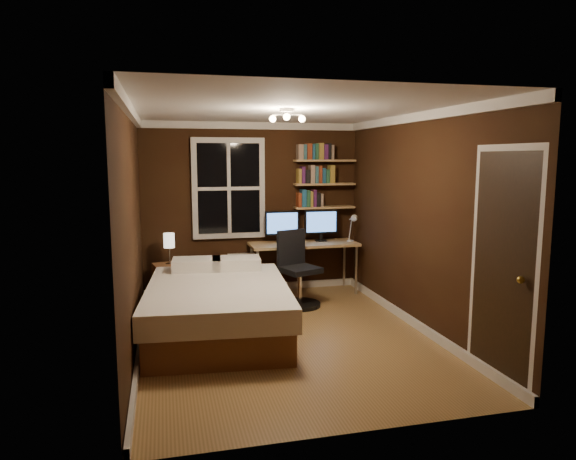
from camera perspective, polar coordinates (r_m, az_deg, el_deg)
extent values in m
plane|color=olive|center=(5.88, -0.33, -11.76)|extent=(4.20, 4.20, 0.00)
cube|color=black|center=(7.63, -3.99, 2.43)|extent=(3.20, 0.04, 2.50)
cube|color=black|center=(5.45, -16.95, -0.16)|extent=(0.04, 4.20, 2.50)
cube|color=black|center=(6.15, 14.31, 0.85)|extent=(0.04, 4.20, 2.50)
cube|color=white|center=(5.56, -0.35, 13.27)|extent=(3.20, 4.20, 0.02)
cube|color=silver|center=(7.52, -6.61, 4.61)|extent=(1.06, 0.06, 1.46)
sphere|color=gold|center=(4.64, 24.44, -5.07)|extent=(0.06, 0.06, 0.06)
cube|color=tan|center=(7.77, 4.04, 2.53)|extent=(0.92, 0.22, 0.03)
cube|color=tan|center=(7.74, 4.06, 5.11)|extent=(0.92, 0.22, 0.03)
cube|color=tan|center=(7.74, 4.09, 7.70)|extent=(0.92, 0.22, 0.03)
cube|color=brown|center=(5.94, -7.76, -9.96)|extent=(1.64, 2.20, 0.33)
cube|color=white|center=(5.85, -7.81, -7.24)|extent=(1.73, 2.27, 0.25)
cube|color=white|center=(6.60, -10.12, -3.78)|extent=(0.64, 0.47, 0.15)
cube|color=white|center=(6.60, -5.77, -3.68)|extent=(0.64, 0.47, 0.15)
cube|color=brown|center=(7.37, -12.93, -5.75)|extent=(0.50, 0.50, 0.53)
cube|color=silver|center=(7.65, -5.19, -4.83)|extent=(0.39, 0.14, 0.59)
cube|color=tan|center=(7.55, 1.75, -1.58)|extent=(1.58, 0.59, 0.04)
cylinder|color=beige|center=(7.21, -3.36, -5.09)|extent=(0.04, 0.04, 0.71)
cylinder|color=beige|center=(7.61, 7.60, -4.46)|extent=(0.04, 0.04, 0.71)
cylinder|color=beige|center=(7.71, -4.05, -4.24)|extent=(0.04, 0.04, 0.71)
cylinder|color=beige|center=(8.08, 6.27, -3.70)|extent=(0.04, 0.04, 0.71)
cylinder|color=black|center=(7.01, 1.30, -8.26)|extent=(0.56, 0.56, 0.05)
cylinder|color=silver|center=(6.95, 1.31, -6.40)|extent=(0.06, 0.06, 0.42)
cube|color=black|center=(6.90, 1.32, -4.42)|extent=(0.59, 0.59, 0.07)
cube|color=black|center=(7.00, 0.34, -1.92)|extent=(0.43, 0.21, 0.48)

